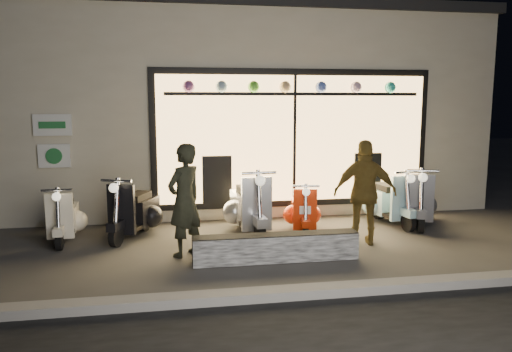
{
  "coord_description": "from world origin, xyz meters",
  "views": [
    {
      "loc": [
        -1.58,
        -7.37,
        2.27
      ],
      "look_at": [
        -0.18,
        0.6,
        1.05
      ],
      "focal_mm": 35.0,
      "sensor_mm": 36.0,
      "label": 1
    }
  ],
  "objects_px": {
    "graffiti_barrier": "(276,248)",
    "scooter_silver": "(249,206)",
    "man": "(185,200)",
    "scooter_red": "(303,211)",
    "woman": "(365,193)"
  },
  "relations": [
    {
      "from": "graffiti_barrier",
      "to": "woman",
      "type": "height_order",
      "value": "woman"
    },
    {
      "from": "scooter_red",
      "to": "scooter_silver",
      "type": "bearing_deg",
      "value": -174.86
    },
    {
      "from": "scooter_silver",
      "to": "woman",
      "type": "bearing_deg",
      "value": -36.16
    },
    {
      "from": "scooter_silver",
      "to": "man",
      "type": "xyz_separation_m",
      "value": [
        -1.14,
        -1.18,
        0.38
      ]
    },
    {
      "from": "scooter_silver",
      "to": "graffiti_barrier",
      "type": "bearing_deg",
      "value": -89.56
    },
    {
      "from": "woman",
      "to": "man",
      "type": "bearing_deg",
      "value": 16.53
    },
    {
      "from": "scooter_red",
      "to": "woman",
      "type": "relative_size",
      "value": 0.74
    },
    {
      "from": "graffiti_barrier",
      "to": "man",
      "type": "height_order",
      "value": "man"
    },
    {
      "from": "graffiti_barrier",
      "to": "scooter_silver",
      "type": "bearing_deg",
      "value": 94.13
    },
    {
      "from": "scooter_silver",
      "to": "scooter_red",
      "type": "distance_m",
      "value": 0.96
    },
    {
      "from": "scooter_silver",
      "to": "woman",
      "type": "xyz_separation_m",
      "value": [
        1.69,
        -1.08,
        0.39
      ]
    },
    {
      "from": "man",
      "to": "scooter_red",
      "type": "bearing_deg",
      "value": 165.38
    },
    {
      "from": "woman",
      "to": "scooter_silver",
      "type": "bearing_deg",
      "value": -18.12
    },
    {
      "from": "man",
      "to": "woman",
      "type": "height_order",
      "value": "woman"
    },
    {
      "from": "graffiti_barrier",
      "to": "woman",
      "type": "relative_size",
      "value": 1.42
    }
  ]
}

